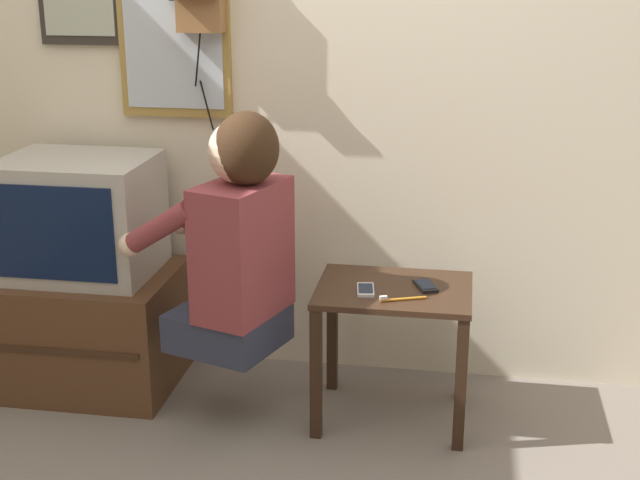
{
  "coord_description": "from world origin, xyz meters",
  "views": [
    {
      "loc": [
        0.69,
        -2.31,
        1.68
      ],
      "look_at": [
        0.2,
        0.65,
        0.7
      ],
      "focal_mm": 50.0,
      "sensor_mm": 36.0,
      "label": 1
    }
  ],
  "objects_px": {
    "person": "(236,237)",
    "toothbrush": "(400,299)",
    "television": "(80,216)",
    "cell_phone_held": "(366,290)",
    "wall_mirror": "(173,24)",
    "cell_phone_spare": "(426,286)"
  },
  "relations": [
    {
      "from": "person",
      "to": "toothbrush",
      "type": "relative_size",
      "value": 5.44
    },
    {
      "from": "toothbrush",
      "to": "television",
      "type": "bearing_deg",
      "value": 58.49
    },
    {
      "from": "television",
      "to": "toothbrush",
      "type": "bearing_deg",
      "value": -10.39
    },
    {
      "from": "person",
      "to": "television",
      "type": "distance_m",
      "value": 0.72
    },
    {
      "from": "person",
      "to": "cell_phone_held",
      "type": "bearing_deg",
      "value": -63.16
    },
    {
      "from": "person",
      "to": "television",
      "type": "relative_size",
      "value": 1.54
    },
    {
      "from": "person",
      "to": "wall_mirror",
      "type": "xyz_separation_m",
      "value": [
        -0.36,
        0.51,
        0.69
      ]
    },
    {
      "from": "television",
      "to": "wall_mirror",
      "type": "relative_size",
      "value": 0.78
    },
    {
      "from": "television",
      "to": "cell_phone_spare",
      "type": "height_order",
      "value": "television"
    },
    {
      "from": "person",
      "to": "cell_phone_spare",
      "type": "height_order",
      "value": "person"
    },
    {
      "from": "wall_mirror",
      "to": "toothbrush",
      "type": "xyz_separation_m",
      "value": [
        0.94,
        -0.51,
        -0.88
      ]
    },
    {
      "from": "wall_mirror",
      "to": "cell_phone_spare",
      "type": "distance_m",
      "value": 1.4
    },
    {
      "from": "person",
      "to": "toothbrush",
      "type": "height_order",
      "value": "person"
    },
    {
      "from": "wall_mirror",
      "to": "cell_phone_held",
      "type": "relative_size",
      "value": 5.52
    },
    {
      "from": "television",
      "to": "toothbrush",
      "type": "relative_size",
      "value": 3.54
    },
    {
      "from": "cell_phone_spare",
      "to": "toothbrush",
      "type": "relative_size",
      "value": 0.86
    },
    {
      "from": "wall_mirror",
      "to": "cell_phone_held",
      "type": "bearing_deg",
      "value": -28.55
    },
    {
      "from": "television",
      "to": "toothbrush",
      "type": "distance_m",
      "value": 1.3
    },
    {
      "from": "cell_phone_held",
      "to": "cell_phone_spare",
      "type": "relative_size",
      "value": 0.95
    },
    {
      "from": "television",
      "to": "cell_phone_spare",
      "type": "bearing_deg",
      "value": -3.68
    },
    {
      "from": "cell_phone_held",
      "to": "wall_mirror",
      "type": "bearing_deg",
      "value": 143.61
    },
    {
      "from": "person",
      "to": "television",
      "type": "xyz_separation_m",
      "value": [
        -0.68,
        0.23,
        -0.02
      ]
    }
  ]
}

